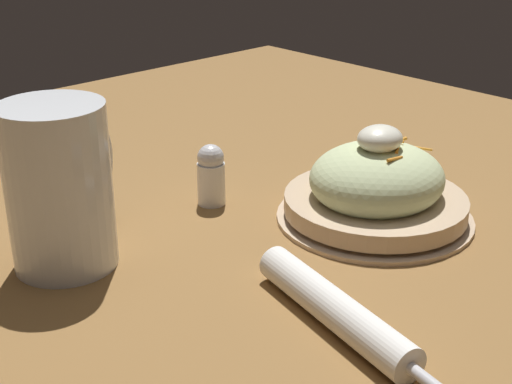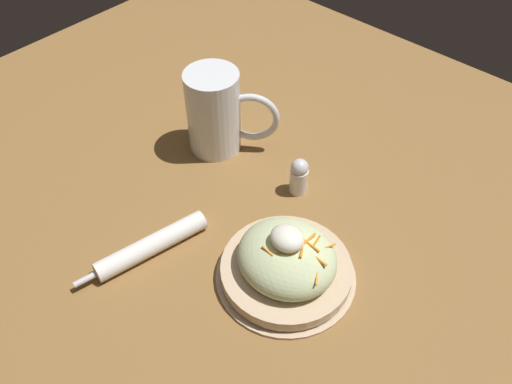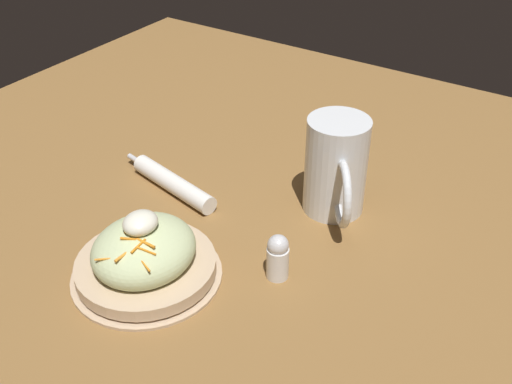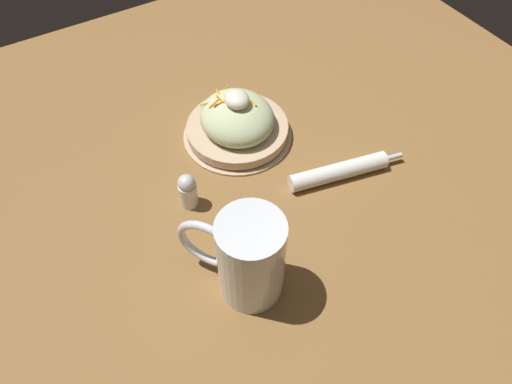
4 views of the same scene
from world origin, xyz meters
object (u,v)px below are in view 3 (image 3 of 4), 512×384
at_px(beer_mug, 336,171).
at_px(napkin_roll, 173,183).
at_px(salad_plate, 145,257).
at_px(salt_shaker, 278,256).

xyz_separation_m(beer_mug, napkin_roll, (-0.10, 0.25, -0.06)).
relative_size(salad_plate, salt_shaker, 3.00).
relative_size(napkin_roll, salt_shaker, 3.11).
xyz_separation_m(salad_plate, salt_shaker, (0.10, -0.16, 0.00)).
bearing_deg(napkin_roll, salt_shaker, -108.25).
bearing_deg(beer_mug, napkin_roll, 112.53).
bearing_deg(napkin_roll, beer_mug, -67.47).
bearing_deg(beer_mug, salt_shaker, -176.97).
height_order(beer_mug, napkin_roll, beer_mug).
relative_size(beer_mug, salt_shaker, 2.25).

